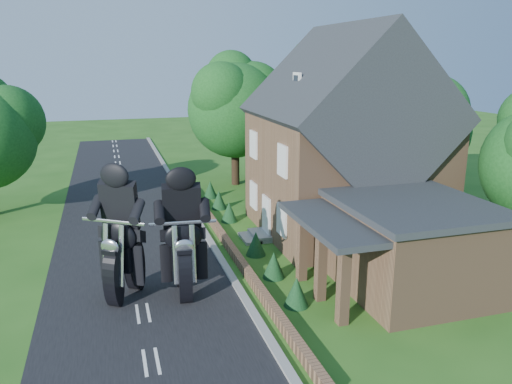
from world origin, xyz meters
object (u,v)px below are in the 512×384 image
object	(u,v)px
garden_wall	(229,245)
annex	(408,244)
motorcycle_lead	(185,277)
house	(345,147)
motorcycle_follow	(125,279)

from	to	relation	value
garden_wall	annex	xyz separation A→B (m)	(5.57, -5.80, 1.57)
garden_wall	annex	distance (m)	8.19
motorcycle_lead	garden_wall	bearing A→B (deg)	-117.97
motorcycle_lead	annex	bearing A→B (deg)	173.42
house	motorcycle_follow	distance (m)	12.44
annex	motorcycle_lead	size ratio (longest dim) A/B	4.45
garden_wall	annex	bearing A→B (deg)	-46.16
house	annex	size ratio (longest dim) A/B	1.45
garden_wall	house	size ratio (longest dim) A/B	2.15
annex	motorcycle_follow	distance (m)	10.65
house	motorcycle_follow	size ratio (longest dim) A/B	6.22
garden_wall	annex	world-z (taller)	annex
garden_wall	motorcycle_lead	distance (m)	4.84
annex	motorcycle_follow	world-z (taller)	annex
house	motorcycle_lead	world-z (taller)	house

